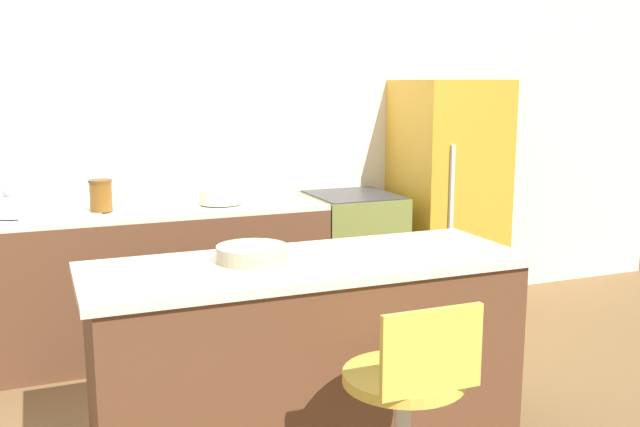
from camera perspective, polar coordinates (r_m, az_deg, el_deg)
ground_plane at (r=4.35m, az=-9.08°, el=-11.68°), size 14.00×14.00×0.00m
wall_back at (r=4.70m, az=-11.37°, el=6.23°), size 8.00×0.06×2.60m
back_counter at (r=4.46m, az=-14.54°, el=-5.31°), size 2.30×0.61×0.90m
kitchen_island at (r=3.17m, az=-0.99°, el=-11.48°), size 1.88×0.67×0.89m
oven_range at (r=4.84m, az=2.63°, el=-3.70°), size 0.56×0.63×0.90m
refrigerator at (r=5.08m, az=10.10°, el=1.17°), size 0.64×0.68×1.65m
stool_chair at (r=2.66m, az=6.96°, el=-16.03°), size 0.44×0.44×0.90m
kettle at (r=4.29m, az=-23.36°, el=0.81°), size 0.20×0.20×0.21m
mixing_bowl at (r=4.42m, az=-7.98°, el=1.39°), size 0.26×0.26×0.09m
canister_jar at (r=4.30m, az=-17.12°, el=1.41°), size 0.13×0.13×0.18m
fruit_bowl at (r=3.01m, az=-5.45°, el=-3.20°), size 0.30×0.30×0.07m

